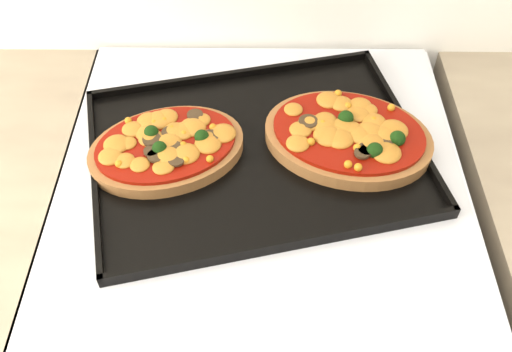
# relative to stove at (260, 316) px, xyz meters

# --- Properties ---
(stove) EXTENTS (0.60, 0.60, 0.91)m
(stove) POSITION_rel_stove_xyz_m (0.00, 0.00, 0.00)
(stove) COLOR silver
(stove) RESTS_ON floor
(baking_tray) EXTENTS (0.55, 0.46, 0.02)m
(baking_tray) POSITION_rel_stove_xyz_m (-0.01, 0.03, 0.47)
(baking_tray) COLOR black
(baking_tray) RESTS_ON stove
(pizza_left) EXTENTS (0.27, 0.23, 0.03)m
(pizza_left) POSITION_rel_stove_xyz_m (-0.14, 0.02, 0.48)
(pizza_left) COLOR #915A32
(pizza_left) RESTS_ON baking_tray
(pizza_right) EXTENTS (0.29, 0.24, 0.04)m
(pizza_right) POSITION_rel_stove_xyz_m (0.13, 0.05, 0.48)
(pizza_right) COLOR #915A32
(pizza_right) RESTS_ON baking_tray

